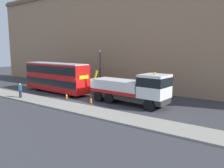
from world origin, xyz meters
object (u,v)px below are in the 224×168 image
(recovery_tow_truck, at_px, (131,88))
(traffic_cone_midway, at_px, (91,100))
(double_decker_bus, at_px, (56,76))
(pedestrian_onlooker, at_px, (20,91))
(street_lamp, at_px, (100,66))
(traffic_cone_near_bus, at_px, (67,96))

(recovery_tow_truck, relative_size, traffic_cone_midway, 14.18)
(traffic_cone_midway, bearing_deg, double_decker_bus, 165.45)
(recovery_tow_truck, bearing_deg, pedestrian_onlooker, -153.31)
(pedestrian_onlooker, height_order, traffic_cone_midway, pedestrian_onlooker)
(pedestrian_onlooker, distance_m, traffic_cone_midway, 9.03)
(double_decker_bus, height_order, street_lamp, street_lamp)
(recovery_tow_truck, bearing_deg, double_decker_bus, -176.57)
(double_decker_bus, relative_size, traffic_cone_near_bus, 15.49)
(double_decker_bus, xyz_separation_m, traffic_cone_midway, (8.14, -2.11, -1.89))
(recovery_tow_truck, relative_size, street_lamp, 1.75)
(pedestrian_onlooker, bearing_deg, street_lamp, 33.01)
(traffic_cone_near_bus, xyz_separation_m, traffic_cone_midway, (3.90, -0.03, 0.00))
(traffic_cone_midway, bearing_deg, street_lamp, 122.25)
(double_decker_bus, xyz_separation_m, street_lamp, (3.28, 5.59, 1.24))
(traffic_cone_midway, bearing_deg, recovery_tow_truck, 28.15)
(traffic_cone_near_bus, distance_m, traffic_cone_midway, 3.90)
(traffic_cone_near_bus, relative_size, street_lamp, 0.12)
(pedestrian_onlooker, height_order, street_lamp, street_lamp)
(street_lamp, bearing_deg, traffic_cone_near_bus, -82.85)
(double_decker_bus, relative_size, traffic_cone_midway, 15.49)
(pedestrian_onlooker, bearing_deg, traffic_cone_midway, -18.23)
(traffic_cone_midway, xyz_separation_m, street_lamp, (-4.86, 7.71, 3.13))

